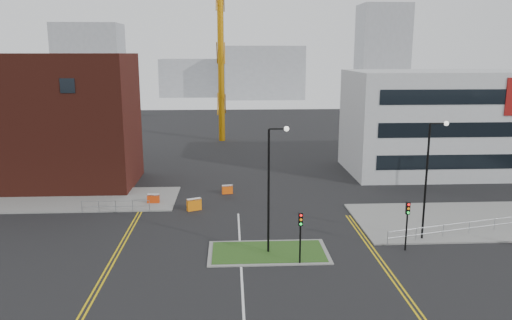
{
  "coord_description": "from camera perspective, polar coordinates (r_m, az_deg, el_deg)",
  "views": [
    {
      "loc": [
        -0.62,
        -25.48,
        14.1
      ],
      "look_at": [
        1.56,
        16.52,
        5.0
      ],
      "focal_mm": 35.0,
      "sensor_mm": 36.0,
      "label": 1
    }
  ],
  "objects": [
    {
      "name": "skyline_a",
      "position": [
        150.75,
        -18.43,
        10.42
      ],
      "size": [
        18.0,
        12.0,
        22.0
      ],
      "primitive_type": "cube",
      "color": "gray",
      "rests_on": "ground"
    },
    {
      "name": "yellow_right_a",
      "position": [
        35.94,
        13.91,
        -11.26
      ],
      "size": [
        0.12,
        20.0,
        0.01
      ],
      "primitive_type": "cube",
      "color": "gold",
      "rests_on": "ground"
    },
    {
      "name": "pavement_right",
      "position": [
        47.62,
        25.72,
        -6.19
      ],
      "size": [
        24.0,
        10.0,
        0.12
      ],
      "primitive_type": "cube",
      "color": "slate",
      "rests_on": "ground"
    },
    {
      "name": "traffic_light_island",
      "position": [
        33.82,
        5.11,
        -7.78
      ],
      "size": [
        0.28,
        0.33,
        3.65
      ],
      "color": "black",
      "rests_on": "ground"
    },
    {
      "name": "brick_building",
      "position": [
        58.41,
        -25.51,
        3.89
      ],
      "size": [
        24.2,
        10.07,
        14.24
      ],
      "color": "#4F1C13",
      "rests_on": "ground"
    },
    {
      "name": "ground",
      "position": [
        29.13,
        -1.44,
        -16.75
      ],
      "size": [
        200.0,
        200.0,
        0.0
      ],
      "primitive_type": "plane",
      "color": "black",
      "rests_on": "ground"
    },
    {
      "name": "yellow_right_b",
      "position": [
        36.03,
        14.37,
        -11.22
      ],
      "size": [
        0.12,
        20.0,
        0.01
      ],
      "primitive_type": "cube",
      "color": "gold",
      "rests_on": "ground"
    },
    {
      "name": "traffic_light_right",
      "position": [
        37.57,
        16.92,
        -6.21
      ],
      "size": [
        0.28,
        0.33,
        3.65
      ],
      "color": "black",
      "rests_on": "ground"
    },
    {
      "name": "island_kerb",
      "position": [
        36.4,
        1.41,
        -10.51
      ],
      "size": [
        8.6,
        4.6,
        0.08
      ],
      "primitive_type": "cube",
      "color": "slate",
      "rests_on": "ground"
    },
    {
      "name": "barrier_left",
      "position": [
        48.4,
        -11.65,
        -4.34
      ],
      "size": [
        1.15,
        0.41,
        0.96
      ],
      "color": "red",
      "rests_on": "ground"
    },
    {
      "name": "streetlamp_island",
      "position": [
        34.7,
        1.82,
        -2.29
      ],
      "size": [
        1.46,
        0.36,
        9.18
      ],
      "color": "black",
      "rests_on": "ground"
    },
    {
      "name": "office_block",
      "position": [
        63.84,
        21.77,
        4.05
      ],
      "size": [
        25.0,
        12.2,
        12.0
      ],
      "color": "#B2B5B8",
      "rests_on": "ground"
    },
    {
      "name": "pavement_left",
      "position": [
        53.17,
        -24.29,
        -4.21
      ],
      "size": [
        28.0,
        8.0,
        0.12
      ],
      "primitive_type": "cube",
      "color": "slate",
      "rests_on": "ground"
    },
    {
      "name": "streetlamp_right_near",
      "position": [
        39.42,
        19.22,
        -1.21
      ],
      "size": [
        1.46,
        0.36,
        9.18
      ],
      "color": "black",
      "rests_on": "ground"
    },
    {
      "name": "barrier_mid",
      "position": [
        45.87,
        -7.09,
        -5.01
      ],
      "size": [
        1.37,
        0.93,
        1.1
      ],
      "color": "orange",
      "rests_on": "ground"
    },
    {
      "name": "railing_left",
      "position": [
        46.65,
        -15.75,
        -4.9
      ],
      "size": [
        6.05,
        0.05,
        1.1
      ],
      "color": "gray",
      "rests_on": "ground"
    },
    {
      "name": "skyline_c",
      "position": [
        157.24,
        14.2,
        11.81
      ],
      "size": [
        14.0,
        12.0,
        28.0
      ],
      "primitive_type": "cube",
      "color": "gray",
      "rests_on": "ground"
    },
    {
      "name": "railing_right",
      "position": [
        44.62,
        25.62,
        -6.4
      ],
      "size": [
        19.05,
        5.05,
        1.1
      ],
      "color": "gray",
      "rests_on": "ground"
    },
    {
      "name": "skyline_d",
      "position": [
        165.84,
        -5.59,
        9.35
      ],
      "size": [
        30.0,
        12.0,
        12.0
      ],
      "primitive_type": "cube",
      "color": "gray",
      "rests_on": "ground"
    },
    {
      "name": "skyline_b",
      "position": [
        155.96,
        0.95,
        9.96
      ],
      "size": [
        24.0,
        12.0,
        16.0
      ],
      "primitive_type": "cube",
      "color": "gray",
      "rests_on": "ground"
    },
    {
      "name": "centre_line",
      "position": [
        30.89,
        -1.55,
        -14.94
      ],
      "size": [
        0.15,
        30.0,
        0.01
      ],
      "primitive_type": "cube",
      "color": "silver",
      "rests_on": "ground"
    },
    {
      "name": "yellow_left_a",
      "position": [
        39.08,
        -15.35,
        -9.39
      ],
      "size": [
        0.12,
        24.0,
        0.01
      ],
      "primitive_type": "cube",
      "color": "gold",
      "rests_on": "ground"
    },
    {
      "name": "grass_island",
      "position": [
        36.4,
        1.41,
        -10.48
      ],
      "size": [
        8.0,
        4.0,
        0.12
      ],
      "primitive_type": "cube",
      "color": "#1E4517",
      "rests_on": "ground"
    },
    {
      "name": "yellow_left_b",
      "position": [
        39.02,
        -14.92,
        -9.4
      ],
      "size": [
        0.12,
        24.0,
        0.01
      ],
      "primitive_type": "cube",
      "color": "gold",
      "rests_on": "ground"
    },
    {
      "name": "barrier_right",
      "position": [
        50.85,
        -3.3,
        -3.33
      ],
      "size": [
        1.12,
        0.53,
        0.9
      ],
      "color": "#FE5B0E",
      "rests_on": "ground"
    }
  ]
}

